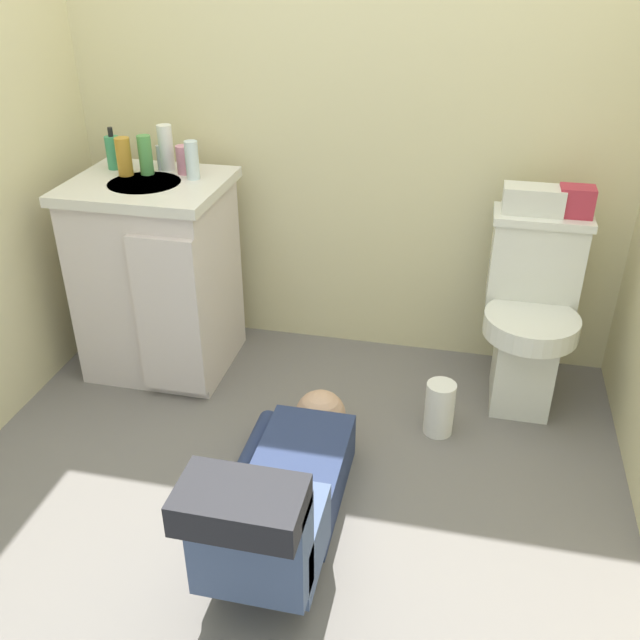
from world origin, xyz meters
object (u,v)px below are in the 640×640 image
object	(u,v)px
toiletry_bag	(576,201)
soap_dispenser	(113,152)
bottle_pink	(184,160)
bottle_amber	(124,157)
paper_towel_roll	(440,408)
person_plumber	(282,493)
bottle_green	(145,155)
bottle_white	(166,148)
toilet	(530,315)
vanity_cabinet	(158,276)
bottle_clear	(192,160)
faucet	(160,158)
tissue_box	(533,200)

from	to	relation	value
toiletry_bag	soap_dispenser	bearing A→B (deg)	-178.55
soap_dispenser	bottle_pink	world-z (taller)	soap_dispenser
bottle_amber	paper_towel_roll	xyz separation A→B (m)	(1.31, -0.29, -0.79)
person_plumber	bottle_amber	world-z (taller)	bottle_amber
bottle_green	bottle_white	distance (m)	0.09
bottle_white	toilet	bearing A→B (deg)	-2.93
soap_dispenser	bottle_green	bearing A→B (deg)	-13.65
paper_towel_roll	bottle_green	bearing A→B (deg)	165.16
bottle_amber	bottle_pink	size ratio (longest dim) A/B	1.33
toilet	toiletry_bag	xyz separation A→B (m)	(0.10, 0.09, 0.44)
bottle_green	paper_towel_roll	size ratio (longest dim) A/B	0.71
person_plumber	vanity_cabinet	bearing A→B (deg)	131.13
toilet	bottle_clear	size ratio (longest dim) A/B	5.11
vanity_cabinet	person_plumber	size ratio (longest dim) A/B	0.77
person_plumber	paper_towel_roll	distance (m)	0.77
vanity_cabinet	paper_towel_roll	distance (m)	1.26
faucet	bottle_white	xyz separation A→B (m)	(0.03, 0.01, 0.04)
soap_dispenser	paper_towel_roll	xyz separation A→B (m)	(1.39, -0.36, -0.78)
bottle_white	toiletry_bag	bearing A→B (deg)	0.55
toiletry_bag	paper_towel_roll	size ratio (longest dim) A/B	0.58
faucet	bottle_amber	bearing A→B (deg)	-140.17
person_plumber	bottle_white	xyz separation A→B (m)	(-0.74, 1.03, 0.73)
vanity_cabinet	bottle_pink	distance (m)	0.49
tissue_box	bottle_clear	bearing A→B (deg)	-175.59
toilet	bottle_clear	xyz separation A→B (m)	(-1.33, -0.01, 0.53)
toilet	soap_dispenser	world-z (taller)	soap_dispenser
bottle_green	paper_towel_roll	distance (m)	1.50
bottle_white	paper_towel_roll	world-z (taller)	bottle_white
bottle_white	paper_towel_roll	distance (m)	1.47
toiletry_bag	bottle_pink	distance (m)	1.50
toilet	faucet	size ratio (longest dim) A/B	7.50
bottle_green	soap_dispenser	bearing A→B (deg)	166.35
person_plumber	bottle_amber	distance (m)	1.46
person_plumber	bottle_pink	xyz separation A→B (m)	(-0.65, 1.00, 0.70)
bottle_white	bottle_clear	distance (m)	0.17
person_plumber	bottle_green	size ratio (longest dim) A/B	6.99
toilet	tissue_box	size ratio (longest dim) A/B	3.41
tissue_box	bottle_clear	world-z (taller)	bottle_clear
bottle_amber	toiletry_bag	bearing A→B (deg)	3.86
vanity_cabinet	bottle_white	world-z (taller)	bottle_white
vanity_cabinet	faucet	bearing A→B (deg)	91.31
vanity_cabinet	bottle_pink	xyz separation A→B (m)	(0.11, 0.13, 0.46)
bottle_pink	paper_towel_roll	size ratio (longest dim) A/B	0.52
vanity_cabinet	bottle_green	xyz separation A→B (m)	(-0.04, 0.09, 0.48)
toilet	bottle_pink	size ratio (longest dim) A/B	6.77
toiletry_bag	tissue_box	bearing A→B (deg)	180.00
toiletry_bag	paper_towel_roll	world-z (taller)	toiletry_bag
bottle_pink	bottle_clear	size ratio (longest dim) A/B	0.75
toiletry_bag	bottle_pink	world-z (taller)	bottle_pink
person_plumber	bottle_green	distance (m)	1.44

